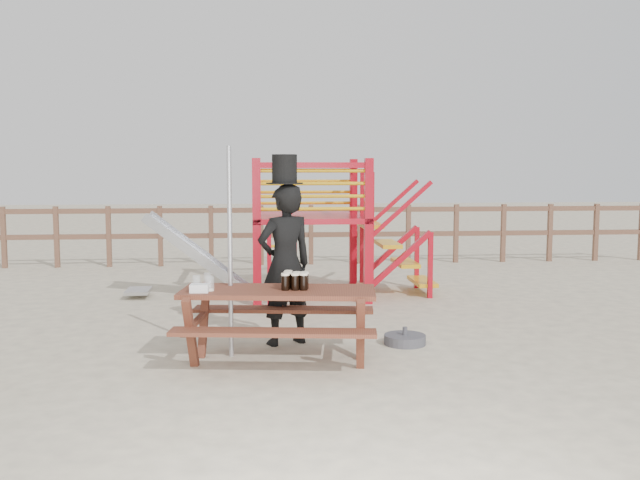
{
  "coord_description": "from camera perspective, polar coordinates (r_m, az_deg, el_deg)",
  "views": [
    {
      "loc": [
        -0.62,
        -7.28,
        2.0
      ],
      "look_at": [
        0.12,
        0.8,
        1.15
      ],
      "focal_mm": 40.0,
      "sensor_mm": 36.0,
      "label": 1
    }
  ],
  "objects": [
    {
      "name": "ground",
      "position": [
        7.57,
        -0.34,
        -9.3
      ],
      "size": [
        60.0,
        60.0,
        0.0
      ],
      "primitive_type": "plane",
      "color": "beige",
      "rests_on": "ground"
    },
    {
      "name": "back_fence",
      "position": [
        14.34,
        -2.72,
        0.94
      ],
      "size": [
        15.09,
        0.09,
        1.2
      ],
      "color": "brown",
      "rests_on": "ground"
    },
    {
      "name": "playground_fort",
      "position": [
        10.92,
        -1.29,
        1.13
      ],
      "size": [
        4.71,
        1.84,
        2.1
      ],
      "color": "#AA0B19",
      "rests_on": "ground"
    },
    {
      "name": "picnic_table",
      "position": [
        7.25,
        -3.34,
        -6.13
      ],
      "size": [
        2.11,
        1.59,
        0.75
      ],
      "rotation": [
        0.0,
        0.0,
        -0.13
      ],
      "color": "brown",
      "rests_on": "ground"
    },
    {
      "name": "man_with_hat",
      "position": [
        7.92,
        -2.82,
        -1.62
      ],
      "size": [
        0.77,
        0.66,
        2.12
      ],
      "rotation": [
        0.0,
        0.0,
        3.57
      ],
      "color": "black",
      "rests_on": "ground"
    },
    {
      "name": "metal_pole",
      "position": [
        7.43,
        -7.21,
        -1.01
      ],
      "size": [
        0.05,
        0.05,
        2.2
      ],
      "primitive_type": "cylinder",
      "color": "#B2B2B7",
      "rests_on": "ground"
    },
    {
      "name": "parasol_base",
      "position": [
        8.11,
        6.8,
        -7.9
      ],
      "size": [
        0.47,
        0.47,
        0.2
      ],
      "color": "#3E3E43",
      "rests_on": "ground"
    },
    {
      "name": "paper_bag",
      "position": [
        7.12,
        -9.62,
        -3.82
      ],
      "size": [
        0.19,
        0.15,
        0.08
      ],
      "primitive_type": "cube",
      "rotation": [
        0.0,
        0.0,
        -0.05
      ],
      "color": "white",
      "rests_on": "picnic_table"
    },
    {
      "name": "stout_pints",
      "position": [
        7.2,
        -2.06,
        -3.26
      ],
      "size": [
        0.28,
        0.28,
        0.17
      ],
      "color": "black",
      "rests_on": "picnic_table"
    },
    {
      "name": "empty_glasses",
      "position": [
        7.25,
        -9.21,
        -3.4
      ],
      "size": [
        0.22,
        0.27,
        0.15
      ],
      "color": "silver",
      "rests_on": "picnic_table"
    }
  ]
}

